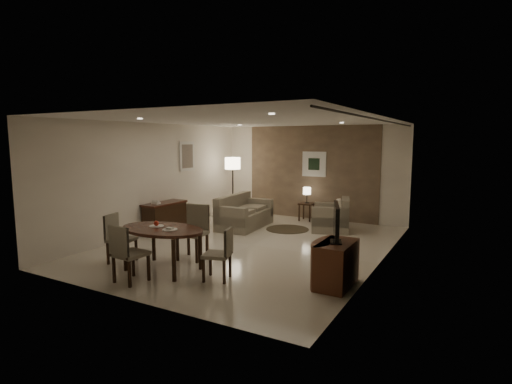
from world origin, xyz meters
The scene contains 31 objects.
room_shell centered at (0.00, 0.40, 1.35)m, with size 5.50×7.00×2.70m.
taupe_accent centered at (0.00, 3.48, 1.35)m, with size 3.96×0.03×2.70m, color #7E664E.
curtain_wall centered at (2.68, 0.00, 1.32)m, with size 0.08×6.70×2.58m, color #B9A690, non-canonical shape.
curtain_rod centered at (2.68, 0.00, 2.64)m, with size 0.03×0.03×6.80m, color black.
art_back_frame centered at (0.10, 3.46, 1.60)m, with size 0.72×0.03×0.72m, color silver.
art_back_canvas centered at (0.10, 3.44, 1.60)m, with size 0.34×0.01×0.34m, color black.
art_left_frame centered at (-2.72, 1.20, 1.85)m, with size 0.03×0.60×0.80m, color silver.
art_left_canvas centered at (-2.71, 1.20, 1.85)m, with size 0.01×0.46×0.64m, color gray.
downlight_nl centered at (-1.40, -1.80, 2.69)m, with size 0.10×0.10×0.01m, color white.
downlight_nr centered at (1.40, -1.80, 2.69)m, with size 0.10×0.10×0.01m, color white.
downlight_fl centered at (-1.40, 1.80, 2.69)m, with size 0.10×0.10×0.01m, color white.
downlight_fr centered at (1.40, 1.80, 2.69)m, with size 0.10×0.10×0.01m, color white.
console_desk centered at (-2.49, 0.00, 0.38)m, with size 0.48×1.20×0.75m, color #472217, non-canonical shape.
telephone centered at (-2.49, -0.30, 0.80)m, with size 0.20×0.14×0.09m, color white, non-canonical shape.
tv_cabinet centered at (2.40, -1.50, 0.35)m, with size 0.48×0.90×0.70m, color brown, non-canonical shape.
flat_tv centered at (2.38, -1.50, 1.02)m, with size 0.06×0.88×0.60m, color black, non-canonical shape.
dining_table centered at (-0.51, -2.25, 0.38)m, with size 1.61×1.01×0.75m, color #472217, non-canonical shape.
chair_near centered at (-0.56, -2.94, 0.48)m, with size 0.46×0.46×0.95m, color gray, non-canonical shape.
chair_far centered at (-0.48, -1.46, 0.52)m, with size 0.50×0.50×1.04m, color gray, non-canonical shape.
chair_left centered at (-1.49, -2.28, 0.46)m, with size 0.44×0.44×0.91m, color gray, non-canonical shape.
chair_right centered at (0.60, -2.19, 0.43)m, with size 0.42×0.42×0.87m, color gray, non-canonical shape.
plate_a centered at (-0.69, -2.20, 0.76)m, with size 0.26×0.26×0.02m, color white.
plate_b centered at (-0.29, -2.30, 0.76)m, with size 0.26×0.26×0.02m, color white.
fruit_apple centered at (-0.69, -2.20, 0.82)m, with size 0.09×0.09×0.09m, color red.
napkin centered at (-0.29, -2.30, 0.79)m, with size 0.12×0.08×0.03m, color white.
round_rug centered at (0.04, 1.79, 0.01)m, with size 1.10×1.10×0.01m, color #443726.
sofa centered at (-1.06, 1.50, 0.42)m, with size 0.89×1.79×0.84m, color gray, non-canonical shape.
armchair centered at (1.06, 2.19, 0.42)m, with size 0.94×0.89×0.84m, color gray, non-canonical shape.
side_table centered at (0.04, 3.09, 0.25)m, with size 0.40×0.40×0.51m, color black, non-canonical shape.
table_lamp centered at (0.04, 3.09, 0.76)m, with size 0.22×0.22×0.50m, color #FFEAC1, non-canonical shape.
floor_lamp centered at (-2.06, 2.48, 0.89)m, with size 0.45×0.45×1.78m, color #FFE5B7, non-canonical shape.
Camera 1 is at (4.26, -7.41, 2.28)m, focal length 28.00 mm.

